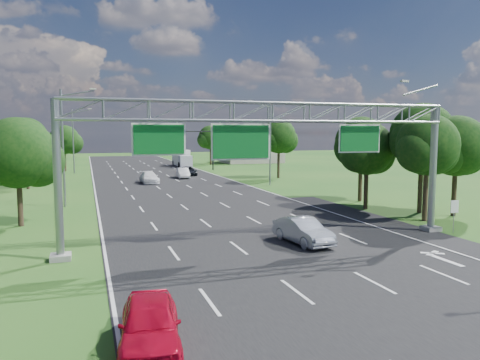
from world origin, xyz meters
name	(u,v)px	position (x,y,z in m)	size (l,w,h in m)	color
ground	(196,201)	(0.00, 30.00, 0.00)	(220.00, 220.00, 0.00)	#1C5018
road	(196,201)	(0.00, 30.00, 0.00)	(18.00, 180.00, 0.02)	black
road_flare	(394,226)	(10.20, 14.00, 0.00)	(3.00, 30.00, 0.02)	black
sign_gantry	(272,123)	(0.33, 12.00, 6.89)	(23.50, 1.00, 9.56)	gray
regulatory_sign	(454,210)	(12.40, 10.98, 1.51)	(0.60, 0.08, 2.10)	gray
traffic_signal	(193,140)	(7.48, 65.00, 5.17)	(12.21, 0.24, 7.00)	black
streetlight_l_near	(65,142)	(-11.30, 30.00, 5.58)	(2.97, 0.22, 10.16)	gray
streetlight_l_far	(74,138)	(-11.30, 65.00, 5.58)	(2.97, 0.22, 10.16)	gray
streetlight_r_mid	(269,139)	(11.30, 40.00, 5.58)	(2.97, 0.22, 10.16)	gray
tree_cluster_right	(405,146)	(14.80, 19.19, 5.31)	(9.91, 14.60, 8.68)	#2D2116
tree_verge_la	(19,156)	(-13.92, 22.04, 4.76)	(5.76, 4.80, 7.40)	#2D2116
tree_verge_lb	(27,141)	(-15.92, 45.04, 5.41)	(5.76, 4.80, 8.06)	#2D2116
tree_verge_lc	(65,141)	(-12.92, 70.04, 4.98)	(5.76, 4.80, 7.62)	#2D2116
tree_verge_rd	(279,138)	(16.08, 48.04, 5.63)	(5.76, 4.80, 8.28)	#2D2116
tree_verge_re	(211,139)	(14.08, 78.04, 5.20)	(5.76, 4.80, 7.84)	#2D2116
building_left	(12,155)	(-22.00, 78.00, 2.50)	(14.00, 10.00, 5.00)	#A5998A
building_right	(251,153)	(24.00, 82.00, 2.00)	(12.00, 9.00, 4.00)	#A5998A
red_coupe	(150,324)	(-8.00, 0.89, 0.74)	(1.76, 4.37, 1.49)	red
silver_sedan	(303,231)	(2.07, 11.42, 0.74)	(1.56, 4.48, 1.48)	#A8ACB4
car_queue_a	(149,178)	(-2.14, 46.94, 0.71)	(1.99, 4.90, 1.42)	white
car_queue_b	(188,171)	(4.78, 56.15, 0.66)	(2.18, 4.73, 1.31)	black
car_queue_d	(183,173)	(3.27, 52.31, 0.71)	(1.49, 4.29, 1.41)	white
box_truck	(182,158)	(7.73, 75.79, 1.49)	(2.51, 8.20, 3.10)	white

